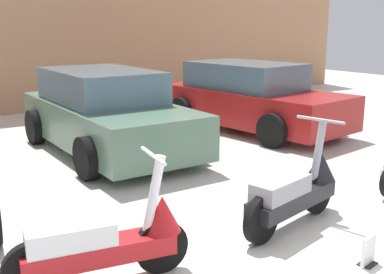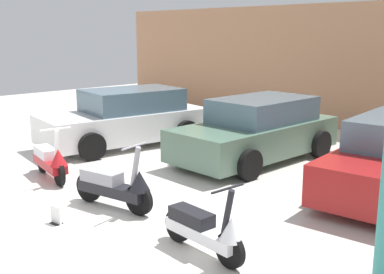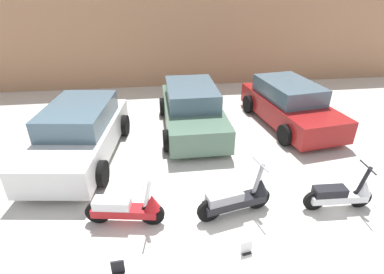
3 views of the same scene
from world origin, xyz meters
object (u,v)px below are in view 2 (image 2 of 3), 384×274
at_px(scooter_front_right, 116,185).
at_px(car_rear_left, 126,119).
at_px(scooter_front_left, 51,160).
at_px(scooter_front_center, 206,229).
at_px(placard_near_right_scooter, 56,216).
at_px(car_rear_center, 257,131).

height_order(scooter_front_right, car_rear_left, car_rear_left).
distance_m(scooter_front_left, scooter_front_right, 2.06).
bearing_deg(scooter_front_left, scooter_front_center, 8.15).
bearing_deg(scooter_front_left, car_rear_left, 126.20).
xyz_separation_m(scooter_front_left, scooter_front_right, (2.06, -0.00, 0.01)).
xyz_separation_m(scooter_front_left, placard_near_right_scooter, (1.96, -0.95, -0.25)).
xyz_separation_m(car_rear_left, placard_near_right_scooter, (3.26, -3.58, -0.52)).
bearing_deg(placard_near_right_scooter, car_rear_center, 93.28).
distance_m(scooter_front_center, car_rear_center, 4.64).
bearing_deg(car_rear_left, scooter_front_left, 34.25).
distance_m(scooter_front_right, car_rear_left, 4.28).
bearing_deg(scooter_front_left, scooter_front_right, 9.79).
relative_size(scooter_front_right, placard_near_right_scooter, 5.75).
bearing_deg(placard_near_right_scooter, car_rear_left, 132.34).
height_order(scooter_front_left, car_rear_left, car_rear_left).
distance_m(car_rear_center, placard_near_right_scooter, 4.81).
bearing_deg(car_rear_center, placard_near_right_scooter, 3.31).
xyz_separation_m(scooter_front_right, scooter_front_center, (2.04, -0.12, -0.04)).
height_order(scooter_front_right, car_rear_center, car_rear_center).
xyz_separation_m(scooter_front_left, car_rear_center, (1.69, 3.83, 0.26)).
height_order(scooter_front_center, car_rear_center, car_rear_center).
distance_m(scooter_front_left, placard_near_right_scooter, 2.19).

